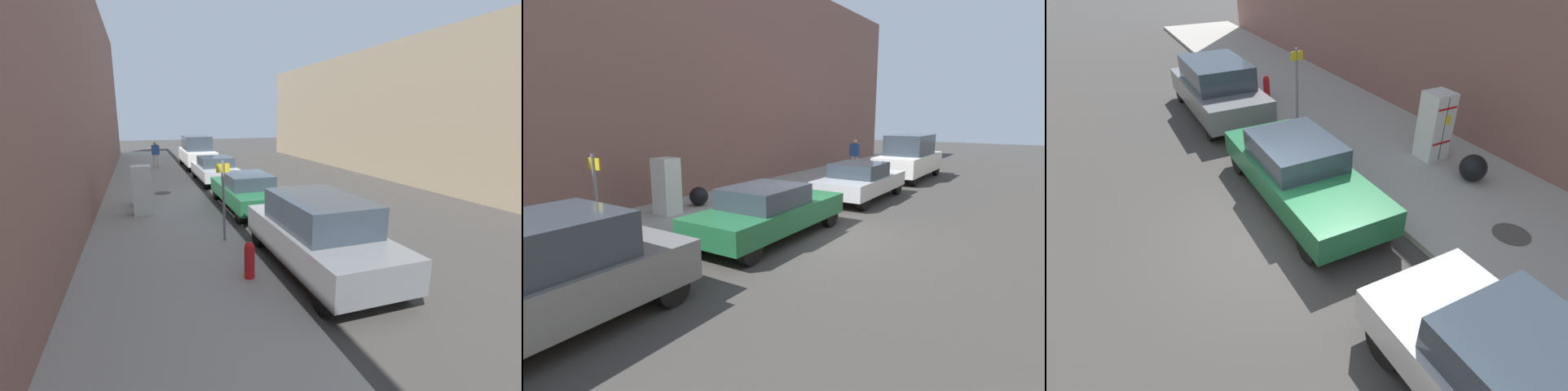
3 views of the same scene
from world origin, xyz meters
TOP-DOWN VIEW (x-y plane):
  - ground_plane at (0.00, 0.00)m, footprint 80.00×80.00m
  - sidewalk_slab at (-4.33, 0.00)m, footprint 4.13×44.00m
  - building_facade_near at (-7.53, 0.00)m, footprint 2.27×39.60m
  - discarded_refrigerator at (-4.84, -1.05)m, footprint 0.64×0.63m
  - manhole_cover at (-4.00, 2.18)m, footprint 0.70×0.70m
  - street_sign_post at (-2.78, -4.57)m, footprint 0.36×0.07m
  - trash_bag at (-4.88, 0.30)m, footprint 0.62×0.62m
  - pedestrian_walking_far at (-3.81, 10.43)m, footprint 0.50×0.23m
  - parked_suv_gray at (-1.07, -6.75)m, footprint 1.95×4.75m
  - parked_sedan_green at (-1.07, -1.03)m, footprint 1.79×4.79m
  - parked_sedan_silver at (-1.07, 4.78)m, footprint 1.89×4.51m
  - parked_van_white at (-1.07, 10.70)m, footprint 1.94×5.11m

SIDE VIEW (x-z plane):
  - ground_plane at x=0.00m, z-range 0.00..0.00m
  - sidewalk_slab at x=-4.33m, z-range 0.00..0.14m
  - manhole_cover at x=-4.00m, z-range 0.14..0.15m
  - trash_bag at x=-4.88m, z-range 0.14..0.76m
  - parked_sedan_green at x=-1.07m, z-range 0.02..1.41m
  - parked_sedan_silver at x=-1.07m, z-range 0.02..1.41m
  - parked_suv_gray at x=-1.07m, z-range 0.02..1.74m
  - discarded_refrigerator at x=-4.84m, z-range 0.14..1.84m
  - parked_van_white at x=-1.07m, z-range -0.01..2.14m
  - pedestrian_walking_far at x=-3.81m, z-range 0.28..1.99m
  - street_sign_post at x=-2.78m, z-range 0.28..2.50m
  - building_facade_near at x=-7.53m, z-range 0.00..9.30m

